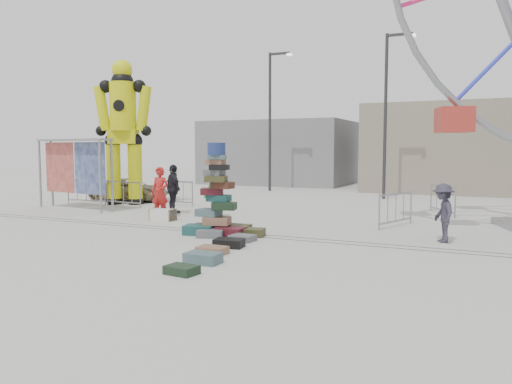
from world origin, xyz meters
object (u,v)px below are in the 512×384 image
at_px(lamp_post_left, 271,114).
at_px(crash_test_dummy, 123,127).
at_px(barricade_dummy_b, 123,194).
at_px(pedestrian_black, 173,189).
at_px(pedestrian_red, 160,193).
at_px(parked_suv, 129,190).
at_px(barricade_wheel_back, 442,200).
at_px(banner_scaffold, 74,157).
at_px(barricade_wheel_front, 396,209).
at_px(steamer_trunk, 163,215).
at_px(barricade_dummy_c, 174,193).
at_px(suitcase_tower, 217,209).
at_px(lamp_post_right, 387,107).
at_px(pedestrian_green, 213,195).
at_px(pedestrian_grey, 443,213).
at_px(barricade_dummy_a, 86,192).

bearing_deg(lamp_post_left, crash_test_dummy, -108.44).
height_order(barricade_dummy_b, pedestrian_black, pedestrian_black).
relative_size(pedestrian_red, parked_suv, 0.48).
bearing_deg(barricade_dummy_b, crash_test_dummy, 132.72).
bearing_deg(barricade_dummy_b, barricade_wheel_back, 19.87).
bearing_deg(pedestrian_red, parked_suv, 134.39).
xyz_separation_m(lamp_post_left, barricade_dummy_b, (-2.65, -9.96, -3.93)).
bearing_deg(pedestrian_red, banner_scaffold, 167.37).
bearing_deg(crash_test_dummy, parked_suv, 100.35).
bearing_deg(barricade_wheel_front, steamer_trunk, 124.06).
distance_m(barricade_dummy_c, pedestrian_black, 2.77).
xyz_separation_m(suitcase_tower, barricade_wheel_front, (4.44, 3.60, -0.19)).
relative_size(barricade_dummy_b, barricade_wheel_back, 1.00).
xyz_separation_m(lamp_post_right, lamp_post_left, (-7.00, 2.00, 0.00)).
relative_size(lamp_post_left, barricade_wheel_back, 4.00).
relative_size(suitcase_tower, banner_scaffold, 0.66).
height_order(steamer_trunk, pedestrian_black, pedestrian_black).
bearing_deg(suitcase_tower, lamp_post_left, 99.52).
bearing_deg(suitcase_tower, barricade_wheel_front, 31.29).
relative_size(suitcase_tower, pedestrian_green, 1.62).
bearing_deg(crash_test_dummy, barricade_dummy_c, -9.03).
relative_size(barricade_dummy_c, pedestrian_green, 1.23).
distance_m(lamp_post_left, steamer_trunk, 13.57).
relative_size(barricade_dummy_b, pedestrian_grey, 1.28).
bearing_deg(lamp_post_left, pedestrian_red, -85.44).
height_order(steamer_trunk, barricade_dummy_a, barricade_dummy_a).
relative_size(crash_test_dummy, parked_suv, 1.71).
height_order(pedestrian_green, pedestrian_black, pedestrian_black).
xyz_separation_m(suitcase_tower, barricade_dummy_c, (-5.32, 5.67, -0.19)).
relative_size(suitcase_tower, barricade_dummy_c, 1.32).
relative_size(pedestrian_black, pedestrian_grey, 1.20).
bearing_deg(barricade_dummy_c, banner_scaffold, -128.93).
bearing_deg(lamp_post_left, lamp_post_right, -15.95).
xyz_separation_m(crash_test_dummy, pedestrian_black, (3.79, -1.75, -2.51)).
bearing_deg(lamp_post_right, barricade_wheel_front, -77.71).
bearing_deg(barricade_wheel_back, pedestrian_green, -89.60).
distance_m(crash_test_dummy, parked_suv, 3.32).
xyz_separation_m(suitcase_tower, barricade_dummy_b, (-7.14, 4.49, -0.19)).
bearing_deg(pedestrian_grey, banner_scaffold, -116.82).
xyz_separation_m(barricade_dummy_b, parked_suv, (-1.31, 1.98, -0.02)).
bearing_deg(barricade_wheel_back, pedestrian_red, -89.39).
xyz_separation_m(lamp_post_right, parked_suv, (-10.97, -5.98, -3.95)).
distance_m(pedestrian_red, parked_suv, 6.63).
xyz_separation_m(lamp_post_left, pedestrian_red, (0.99, -12.36, -3.57)).
distance_m(pedestrian_green, pedestrian_grey, 8.05).
bearing_deg(barricade_dummy_a, barricade_wheel_front, -8.11).
relative_size(barricade_wheel_back, pedestrian_grey, 1.28).
distance_m(suitcase_tower, barricade_dummy_a, 10.17).
height_order(barricade_dummy_c, barricade_wheel_front, same).
bearing_deg(pedestrian_black, pedestrian_green, -156.13).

